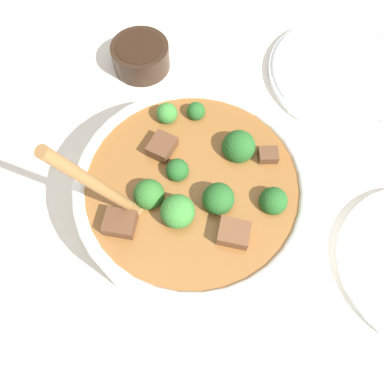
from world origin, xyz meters
The scene contains 4 objects.
ground_plane centered at (0.00, 0.00, 0.00)m, with size 4.00×4.00×0.00m, color silver.
stew_bowl centered at (0.00, 0.00, 0.05)m, with size 0.30×0.30×0.26m.
condiment_bowl centered at (-0.10, -0.27, 0.02)m, with size 0.10×0.10×0.04m.
empty_plate centered at (-0.36, -0.03, 0.01)m, with size 0.25×0.25×0.02m.
Camera 1 is at (0.13, 0.16, 0.50)m, focal length 35.00 mm.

